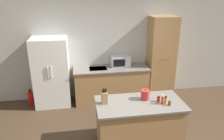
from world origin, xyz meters
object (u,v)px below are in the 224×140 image
spice_bottle_short_red (166,100)px  kettle (145,95)px  fire_extinguisher (31,98)px  knife_block (104,98)px  spice_bottle_tall_dark (170,103)px  pantry_cabinet (161,58)px  spice_bottle_green_herb (159,99)px  spice_bottle_amber_oil (162,100)px  microwave (120,61)px  refrigerator (52,72)px

spice_bottle_short_red → kettle: bearing=146.5°
fire_extinguisher → knife_block: bearing=-47.7°
spice_bottle_tall_dark → knife_block: bearing=167.9°
spice_bottle_tall_dark → spice_bottle_short_red: (-0.04, 0.08, 0.02)m
pantry_cabinet → spice_bottle_green_herb: size_ratio=21.00×
spice_bottle_amber_oil → knife_block: bearing=169.9°
spice_bottle_tall_dark → spice_bottle_green_herb: (-0.14, 0.15, 0.01)m
spice_bottle_short_red → kettle: (-0.31, 0.20, 0.03)m
spice_bottle_tall_dark → spice_bottle_amber_oil: bearing=152.1°
spice_bottle_short_red → fire_extinguisher: spice_bottle_short_red is taller
kettle → pantry_cabinet: bearing=61.5°
spice_bottle_amber_oil → spice_bottle_green_herb: (-0.03, 0.10, -0.04)m
spice_bottle_amber_oil → microwave: bearing=99.1°
refrigerator → spice_bottle_amber_oil: size_ratio=9.63×
spice_bottle_short_red → spice_bottle_green_herb: (-0.10, 0.08, -0.01)m
spice_bottle_short_red → spice_bottle_tall_dark: bearing=-61.3°
spice_bottle_tall_dark → spice_bottle_green_herb: bearing=132.5°
refrigerator → pantry_cabinet: (2.83, 0.06, 0.22)m
pantry_cabinet → spice_bottle_short_red: (-0.68, -2.02, -0.13)m
refrigerator → spice_bottle_amber_oil: bearing=-43.6°
spice_bottle_short_red → spice_bottle_amber_oil: (-0.07, -0.02, 0.02)m
spice_bottle_amber_oil → kettle: kettle is taller
spice_bottle_green_herb → fire_extinguisher: spice_bottle_green_herb is taller
spice_bottle_green_herb → kettle: size_ratio=0.50×
microwave → spice_bottle_tall_dark: 2.21m
spice_bottle_green_herb → spice_bottle_tall_dark: bearing=-47.5°
refrigerator → spice_bottle_amber_oil: (2.08, -1.98, 0.11)m
knife_block → spice_bottle_amber_oil: bearing=-10.1°
microwave → spice_bottle_green_herb: 2.03m
spice_bottle_amber_oil → spice_bottle_short_red: bearing=15.3°
knife_block → spice_bottle_green_herb: size_ratio=3.01×
spice_bottle_short_red → refrigerator: bearing=137.5°
spice_bottle_amber_oil → spice_bottle_green_herb: 0.11m
pantry_cabinet → spice_bottle_tall_dark: (-0.64, -2.10, -0.15)m
spice_bottle_amber_oil → fire_extinguisher: bearing=143.0°
microwave → refrigerator: bearing=-176.2°
spice_bottle_green_herb → kettle: kettle is taller
pantry_cabinet → knife_block: (-1.74, -1.87, -0.08)m
knife_block → refrigerator: bearing=121.0°
refrigerator → microwave: refrigerator is taller
knife_block → spice_bottle_amber_oil: knife_block is taller
refrigerator → spice_bottle_tall_dark: size_ratio=18.98×
pantry_cabinet → spice_bottle_tall_dark: 2.20m
microwave → kettle: microwave is taller
pantry_cabinet → spice_bottle_short_red: size_ratio=16.23×
refrigerator → spice_bottle_short_red: bearing=-42.5°
refrigerator → spice_bottle_short_red: size_ratio=12.91×
microwave → spice_bottle_green_herb: (0.31, -2.00, -0.10)m
microwave → spice_bottle_green_herb: microwave is taller
fire_extinguisher → spice_bottle_green_herb: bearing=-36.0°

